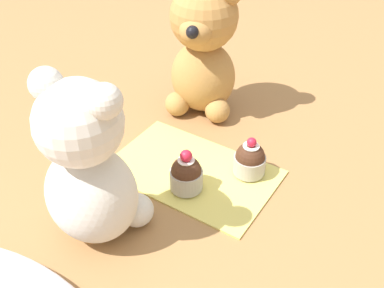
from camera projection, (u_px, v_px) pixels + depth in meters
The scene contains 6 objects.
ground_plane at pixel (192, 172), 0.70m from camera, with size 4.00×4.00×0.00m, color #9E7042.
knitted_placemat at pixel (192, 171), 0.70m from camera, with size 0.25×0.16×0.01m, color #E0D166.
teddy_bear_cream at pixel (89, 167), 0.54m from camera, with size 0.13×0.13×0.24m.
teddy_bear_tan at pixel (203, 48), 0.77m from camera, with size 0.14×0.14×0.25m.
cupcake_near_cream_bear at pixel (186, 174), 0.65m from camera, with size 0.05×0.05×0.07m.
cupcake_near_tan_bear at pixel (250, 160), 0.68m from camera, with size 0.05×0.05×0.06m.
Camera 1 is at (-0.29, 0.45, 0.46)m, focal length 42.00 mm.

